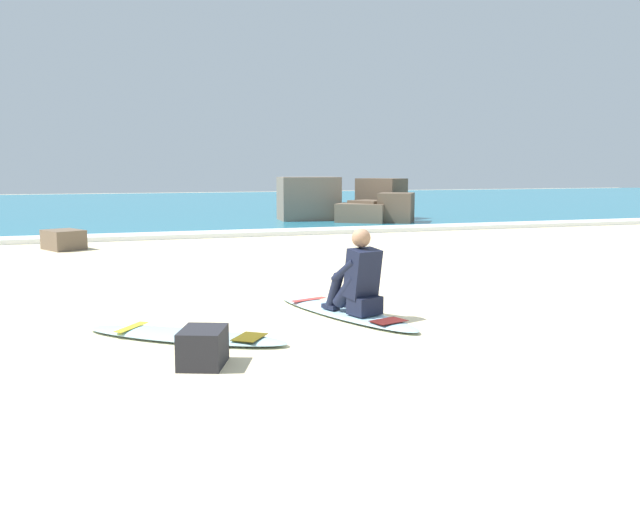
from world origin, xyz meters
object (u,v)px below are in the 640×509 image
(shoreline_rock, at_px, (64,240))
(beach_bag, at_px, (203,347))
(surfer_seated, at_px, (358,281))
(surfboard_main, at_px, (343,312))
(surfboard_spare_near, at_px, (185,335))

(shoreline_rock, distance_m, beach_bag, 9.41)
(surfer_seated, distance_m, beach_bag, 2.31)
(beach_bag, bearing_deg, shoreline_rock, 98.75)
(surfboard_main, distance_m, beach_bag, 2.39)
(surfboard_spare_near, height_order, beach_bag, beach_bag)
(surfboard_main, height_order, shoreline_rock, shoreline_rock)
(surfboard_spare_near, bearing_deg, surfer_seated, 8.25)
(surfboard_spare_near, bearing_deg, surfboard_main, 16.15)
(surfboard_main, bearing_deg, beach_bag, -140.44)
(surfboard_main, height_order, surfer_seated, surfer_seated)
(surfer_seated, bearing_deg, beach_bag, -146.69)
(shoreline_rock, xyz_separation_m, beach_bag, (1.43, -9.30, -0.04))
(surfboard_main, relative_size, shoreline_rock, 3.07)
(surfboard_main, xyz_separation_m, shoreline_rock, (-3.27, 7.78, 0.17))
(surfboard_spare_near, distance_m, shoreline_rock, 8.44)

